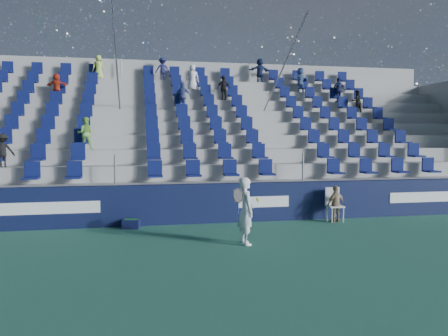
# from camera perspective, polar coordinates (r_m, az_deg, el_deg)

# --- Properties ---
(ground) EXTENTS (70.00, 70.00, 0.00)m
(ground) POSITION_cam_1_polar(r_m,az_deg,el_deg) (10.51, 1.91, -10.36)
(ground) COLOR #2E6D53
(ground) RESTS_ON ground
(sponsor_wall) EXTENTS (24.00, 0.32, 1.20)m
(sponsor_wall) POSITION_cam_1_polar(r_m,az_deg,el_deg) (13.42, -1.12, -4.60)
(sponsor_wall) COLOR #0F1638
(sponsor_wall) RESTS_ON ground
(grandstand) EXTENTS (24.00, 8.17, 6.63)m
(grandstand) POSITION_cam_1_polar(r_m,az_deg,el_deg) (18.31, -3.92, 2.53)
(grandstand) COLOR #A3A39D
(grandstand) RESTS_ON ground
(tennis_player) EXTENTS (0.69, 0.65, 1.65)m
(tennis_player) POSITION_cam_1_polar(r_m,az_deg,el_deg) (10.68, 2.87, -5.60)
(tennis_player) COLOR silver
(tennis_player) RESTS_ON ground
(line_judge_chair) EXTENTS (0.48, 0.49, 1.05)m
(line_judge_chair) POSITION_cam_1_polar(r_m,az_deg,el_deg) (14.06, 14.13, -4.33)
(line_judge_chair) COLOR white
(line_judge_chair) RESTS_ON ground
(line_judge) EXTENTS (0.72, 0.48, 1.13)m
(line_judge) POSITION_cam_1_polar(r_m,az_deg,el_deg) (13.92, 14.41, -4.55)
(line_judge) COLOR tan
(line_judge) RESTS_ON ground
(ball_bin) EXTENTS (0.53, 0.40, 0.27)m
(ball_bin) POSITION_cam_1_polar(r_m,az_deg,el_deg) (12.90, -12.03, -7.08)
(ball_bin) COLOR #0F1337
(ball_bin) RESTS_ON ground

